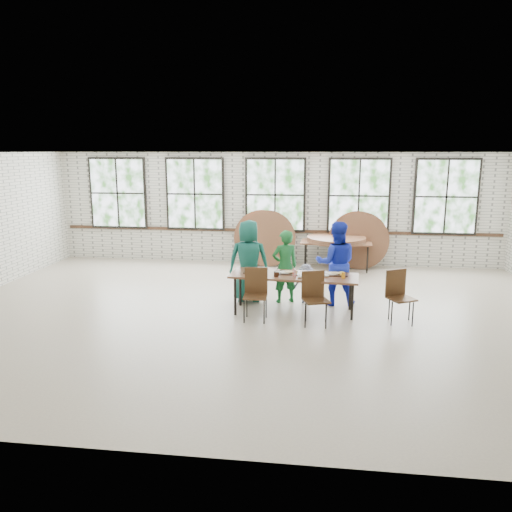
{
  "coord_description": "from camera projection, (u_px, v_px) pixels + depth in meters",
  "views": [
    {
      "loc": [
        1.2,
        -8.9,
        3.04
      ],
      "look_at": [
        0.0,
        0.4,
        1.05
      ],
      "focal_mm": 35.0,
      "sensor_mm": 36.0,
      "label": 1
    }
  ],
  "objects": [
    {
      "name": "dining_table",
      "position": [
        294.0,
        277.0,
        9.42
      ],
      "size": [
        2.46,
        1.01,
        0.74
      ],
      "rotation": [
        0.0,
        0.0,
        -0.09
      ],
      "color": "brown",
      "rests_on": "ground"
    },
    {
      "name": "chair_near_left",
      "position": [
        256.0,
        289.0,
        9.08
      ],
      "size": [
        0.44,
        0.42,
        0.95
      ],
      "rotation": [
        0.0,
        0.0,
        0.04
      ],
      "color": "#472C17",
      "rests_on": "ground"
    },
    {
      "name": "room",
      "position": [
        275.0,
        197.0,
        13.34
      ],
      "size": [
        12.0,
        12.0,
        12.0
      ],
      "color": "#BFB098",
      "rests_on": "ground"
    },
    {
      "name": "toddler",
      "position": [
        306.0,
        284.0,
        10.08
      ],
      "size": [
        0.56,
        0.39,
        0.8
      ],
      "primitive_type": "imported",
      "rotation": [
        0.0,
        0.0,
        2.96
      ],
      "color": "#111537",
      "rests_on": "ground"
    },
    {
      "name": "adult_green",
      "position": [
        285.0,
        266.0,
        10.06
      ],
      "size": [
        0.64,
        0.54,
        1.49
      ],
      "primitive_type": "imported",
      "rotation": [
        0.0,
        0.0,
        3.56
      ],
      "color": "#1C692F",
      "rests_on": "ground"
    },
    {
      "name": "chair_near_right",
      "position": [
        314.0,
        293.0,
        8.84
      ],
      "size": [
        0.53,
        0.52,
        0.95
      ],
      "rotation": [
        0.0,
        0.0,
        0.35
      ],
      "color": "#472C17",
      "rests_on": "ground"
    },
    {
      "name": "adult_teal",
      "position": [
        249.0,
        261.0,
        10.14
      ],
      "size": [
        0.86,
        0.6,
        1.68
      ],
      "primitive_type": "imported",
      "rotation": [
        0.0,
        0.0,
        3.23
      ],
      "color": "#1B675B",
      "rests_on": "ground"
    },
    {
      "name": "adult_blue",
      "position": [
        336.0,
        263.0,
        9.92
      ],
      "size": [
        0.85,
        0.68,
        1.68
      ],
      "primitive_type": "imported",
      "rotation": [
        0.0,
        0.0,
        3.19
      ],
      "color": "#1D31CD",
      "rests_on": "ground"
    },
    {
      "name": "storage_table",
      "position": [
        336.0,
        244.0,
        12.82
      ],
      "size": [
        1.85,
        0.87,
        0.74
      ],
      "rotation": [
        0.0,
        0.0,
        -0.07
      ],
      "color": "brown",
      "rests_on": "ground"
    },
    {
      "name": "round_tops_stacked",
      "position": [
        336.0,
        239.0,
        12.79
      ],
      "size": [
        1.5,
        1.5,
        0.13
      ],
      "color": "brown",
      "rests_on": "storage_table"
    },
    {
      "name": "round_tops_leaning",
      "position": [
        311.0,
        239.0,
        13.17
      ],
      "size": [
        4.09,
        0.41,
        1.5
      ],
      "color": "brown",
      "rests_on": "ground"
    },
    {
      "name": "chair_spare",
      "position": [
        398.0,
        292.0,
        8.94
      ],
      "size": [
        0.56,
        0.56,
        0.95
      ],
      "rotation": [
        0.0,
        0.0,
        0.5
      ],
      "color": "#472C17",
      "rests_on": "ground"
    },
    {
      "name": "tabletop_clutter",
      "position": [
        301.0,
        274.0,
        9.37
      ],
      "size": [
        1.96,
        0.6,
        0.11
      ],
      "color": "black",
      "rests_on": "dining_table"
    }
  ]
}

